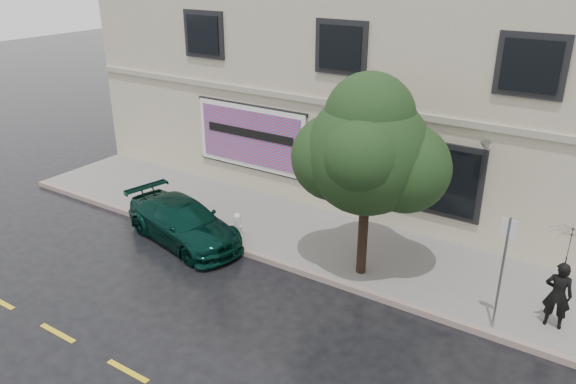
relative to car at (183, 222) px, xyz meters
The scene contains 12 objects.
ground 3.15m from the car, 22.85° to the right, with size 90.00×90.00×0.00m, color black.
sidewalk 3.55m from the car, 35.75° to the left, with size 20.00×3.50×0.15m, color gray.
curb 2.91m from the car, ahead, with size 20.00×0.18×0.16m, color gray.
road_marking 5.53m from the car, 58.79° to the right, with size 19.00×0.12×0.01m, color gold.
building 8.79m from the car, 69.92° to the left, with size 20.00×8.12×7.00m.
billboard 4.01m from the car, 95.41° to the left, with size 4.30×0.16×2.20m.
car is the anchor object (origin of this frame).
pedestrian 9.66m from the car, ahead, with size 0.57×0.37×1.56m, color black.
umbrella 9.77m from the car, ahead, with size 0.96×0.96×0.71m, color black.
street_tree 5.87m from the car, 11.08° to the left, with size 2.93×2.93×4.64m.
fire_hydrant 1.55m from the car, 29.46° to the left, with size 0.31×0.29×0.76m.
sign_pole 8.61m from the car, ahead, with size 0.32×0.06×2.61m.
Camera 1 is at (7.47, -9.12, 7.59)m, focal length 35.00 mm.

